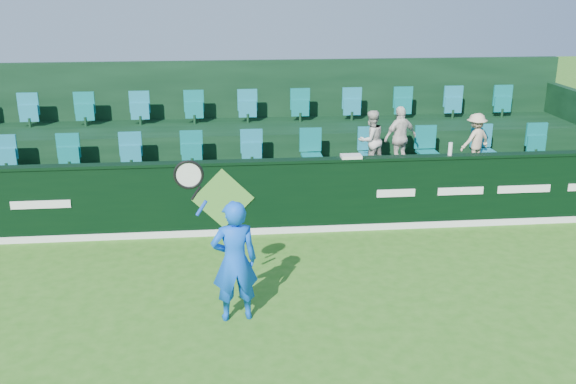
{
  "coord_description": "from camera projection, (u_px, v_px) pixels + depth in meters",
  "views": [
    {
      "loc": [
        0.08,
        -6.79,
        4.36
      ],
      "look_at": [
        1.04,
        2.8,
        1.15
      ],
      "focal_mm": 40.0,
      "sensor_mm": 36.0,
      "label": 1
    }
  ],
  "objects": [
    {
      "name": "seat_row_front",
      "position": [
        222.0,
        153.0,
        12.62
      ],
      "size": [
        13.5,
        0.5,
        0.6
      ],
      "primitive_type": "cube",
      "color": "teal",
      "rests_on": "stand_tier_front"
    },
    {
      "name": "towel",
      "position": [
        351.0,
        156.0,
        11.33
      ],
      "size": [
        0.36,
        0.23,
        0.05
      ],
      "primitive_type": "cube",
      "color": "silver",
      "rests_on": "sponsor_hoarding"
    },
    {
      "name": "tennis_player",
      "position": [
        234.0,
        260.0,
        8.41
      ],
      "size": [
        1.12,
        0.47,
        2.33
      ],
      "color": "blue",
      "rests_on": "ground"
    },
    {
      "name": "spectator_left",
      "position": [
        371.0,
        140.0,
        12.45
      ],
      "size": [
        0.7,
        0.64,
        1.17
      ],
      "primitive_type": "imported",
      "rotation": [
        0.0,
        0.0,
        3.57
      ],
      "color": "beige",
      "rests_on": "stand_tier_front"
    },
    {
      "name": "stand_tier_front",
      "position": [
        223.0,
        193.0,
        12.47
      ],
      "size": [
        16.0,
        2.0,
        0.8
      ],
      "primitive_type": "cube",
      "color": "black",
      "rests_on": "ground"
    },
    {
      "name": "spectator_middle",
      "position": [
        400.0,
        138.0,
        12.49
      ],
      "size": [
        0.79,
        0.55,
        1.24
      ],
      "primitive_type": "imported",
      "rotation": [
        0.0,
        0.0,
        3.52
      ],
      "color": "white",
      "rests_on": "stand_tier_front"
    },
    {
      "name": "drinks_bottle",
      "position": [
        450.0,
        149.0,
        11.48
      ],
      "size": [
        0.07,
        0.07,
        0.23
      ],
      "primitive_type": "cylinder",
      "color": "white",
      "rests_on": "sponsor_hoarding"
    },
    {
      "name": "ground",
      "position": [
        226.0,
        357.0,
        7.78
      ],
      "size": [
        60.0,
        60.0,
        0.0
      ],
      "primitive_type": "plane",
      "color": "#2D6E1A",
      "rests_on": "ground"
    },
    {
      "name": "sponsor_hoarding",
      "position": [
        223.0,
        198.0,
        11.34
      ],
      "size": [
        16.0,
        0.25,
        1.35
      ],
      "color": "black",
      "rests_on": "ground"
    },
    {
      "name": "stand_rear",
      "position": [
        222.0,
        126.0,
        14.42
      ],
      "size": [
        16.0,
        4.1,
        2.6
      ],
      "color": "black",
      "rests_on": "ground"
    },
    {
      "name": "seat_row_back",
      "position": [
        221.0,
        110.0,
        14.16
      ],
      "size": [
        13.5,
        0.5,
        0.6
      ],
      "primitive_type": "cube",
      "color": "teal",
      "rests_on": "stand_tier_back"
    },
    {
      "name": "spectator_right",
      "position": [
        475.0,
        140.0,
        12.66
      ],
      "size": [
        0.79,
        0.64,
        1.07
      ],
      "primitive_type": "imported",
      "rotation": [
        0.0,
        0.0,
        3.56
      ],
      "color": "beige",
      "rests_on": "stand_tier_front"
    },
    {
      "name": "stand_tier_back",
      "position": [
        222.0,
        155.0,
        14.18
      ],
      "size": [
        16.0,
        1.8,
        1.3
      ],
      "primitive_type": "cube",
      "color": "black",
      "rests_on": "ground"
    }
  ]
}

